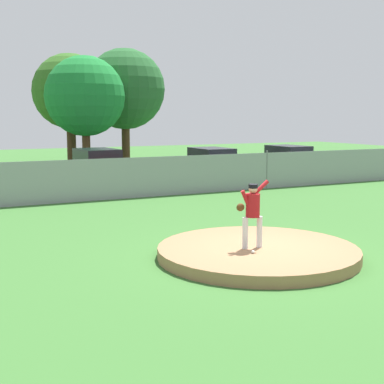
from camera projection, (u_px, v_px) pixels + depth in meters
name	position (u px, v px, depth m)	size (l,w,h in m)	color
ground_plane	(158.00, 215.00, 17.72)	(80.00, 80.00, 0.00)	#386B2D
asphalt_strip	(88.00, 186.00, 25.26)	(44.00, 7.00, 0.01)	#2B2B2D
pitchers_mound	(258.00, 252.00, 12.39)	(4.68, 4.68, 0.26)	#99704C
pitcher_youth	(252.00, 209.00, 12.11)	(0.81, 0.32, 1.57)	silver
baseball	(253.00, 252.00, 11.74)	(0.07, 0.07, 0.07)	white
chainlink_fence	(118.00, 179.00, 21.15)	(35.52, 0.07, 1.74)	gray
parked_car_silver	(211.00, 164.00, 28.12)	(1.88, 4.45, 1.63)	#B7BABF
parked_car_red	(97.00, 169.00, 24.94)	(2.02, 4.38, 1.78)	#A81919
parked_car_white	(288.00, 160.00, 30.65)	(1.84, 4.51, 1.62)	silver
traffic_cone_orange	(13.00, 182.00, 24.82)	(0.40, 0.40, 0.55)	orange
tree_bushy_near	(70.00, 92.00, 33.90)	(4.77, 4.77, 7.26)	#4C331E
tree_leaning_west	(85.00, 96.00, 31.40)	(4.74, 4.74, 6.84)	#4C331E
tree_broad_left	(125.00, 89.00, 34.31)	(5.18, 5.18, 7.63)	#4C331E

